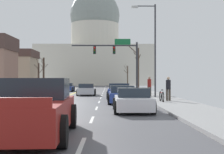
{
  "coord_description": "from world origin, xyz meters",
  "views": [
    {
      "loc": [
        4.16,
        -21.55,
        1.61
      ],
      "look_at": [
        4.84,
        35.55,
        2.14
      ],
      "focal_mm": 51.48,
      "sensor_mm": 36.0,
      "label": 1
    }
  ],
  "objects": [
    {
      "name": "pedestrian_01",
      "position": [
        7.83,
        7.01,
        1.12
      ],
      "size": [
        0.35,
        0.34,
        1.76
      ],
      "color": "#4C4238",
      "rests_on": "ground"
    },
    {
      "name": "bare_tree_03",
      "position": [
        -8.83,
        43.03,
        3.19
      ],
      "size": [
        1.77,
        2.05,
        6.03
      ],
      "color": "#423328",
      "rests_on": "ground"
    },
    {
      "name": "signal_gantry",
      "position": [
        5.34,
        16.82,
        4.68
      ],
      "size": [
        7.91,
        0.41,
        6.4
      ],
      "color": "#28282D",
      "rests_on": "ground"
    },
    {
      "name": "street_lamp_right",
      "position": [
        7.94,
        5.93,
        4.84
      ],
      "size": [
        2.11,
        0.24,
        7.98
      ],
      "color": "#333338",
      "rests_on": "ground"
    },
    {
      "name": "sedan_near_02",
      "position": [
        5.09,
        0.62,
        0.57
      ],
      "size": [
        2.0,
        4.35,
        1.22
      ],
      "color": "navy",
      "rests_on": "ground"
    },
    {
      "name": "pickup_truck_near_04",
      "position": [
        2.02,
        -12.33,
        0.75
      ],
      "size": [
        2.38,
        5.39,
        1.66
      ],
      "color": "maroon",
      "rests_on": "ground"
    },
    {
      "name": "flank_building_01",
      "position": [
        -17.25,
        44.21,
        3.88
      ],
      "size": [
        13.12,
        8.05,
        7.67
      ],
      "color": "tan",
      "rests_on": "ground"
    },
    {
      "name": "bare_tree_00",
      "position": [
        8.42,
        24.34,
        3.44
      ],
      "size": [
        1.62,
        2.59,
        6.41
      ],
      "color": "#423328",
      "rests_on": "ground"
    },
    {
      "name": "pedestrian_00",
      "position": [
        8.42,
        1.12,
        1.08
      ],
      "size": [
        0.35,
        0.34,
        1.7
      ],
      "color": "#4C4238",
      "rests_on": "ground"
    },
    {
      "name": "bicycle_parked",
      "position": [
        7.82,
        0.38,
        0.49
      ],
      "size": [
        0.12,
        1.77,
        0.85
      ],
      "color": "black",
      "rests_on": "ground"
    },
    {
      "name": "sedan_near_03",
      "position": [
        5.4,
        -5.35,
        0.57
      ],
      "size": [
        1.96,
        4.22,
        1.21
      ],
      "color": "silver",
      "rests_on": "ground"
    },
    {
      "name": "sedan_oncoming_00",
      "position": [
        -1.66,
        23.79,
        0.54
      ],
      "size": [
        1.97,
        4.28,
        1.17
      ],
      "color": "navy",
      "rests_on": "ground"
    },
    {
      "name": "sedan_near_01",
      "position": [
        5.1,
        6.26,
        0.61
      ],
      "size": [
        2.16,
        4.38,
        1.32
      ],
      "color": "navy",
      "rests_on": "ground"
    },
    {
      "name": "capitol_building",
      "position": [
        0.0,
        78.51,
        11.46
      ],
      "size": [
        34.47,
        19.66,
        31.91
      ],
      "color": "beige",
      "rests_on": "ground"
    },
    {
      "name": "sedan_oncoming_01",
      "position": [
        -5.2,
        37.27,
        0.55
      ],
      "size": [
        2.22,
        4.52,
        1.13
      ],
      "color": "#B71414",
      "rests_on": "ground"
    },
    {
      "name": "sedan_near_00",
      "position": [
        1.86,
        12.41,
        0.58
      ],
      "size": [
        1.99,
        4.54,
        1.22
      ],
      "color": "silver",
      "rests_on": "ground"
    },
    {
      "name": "ground",
      "position": [
        0.0,
        -0.0,
        0.02
      ],
      "size": [
        20.0,
        180.0,
        0.2
      ],
      "color": "#505055"
    },
    {
      "name": "bare_tree_01",
      "position": [
        -8.97,
        39.02,
        2.67
      ],
      "size": [
        2.03,
        2.64,
        5.79
      ],
      "color": "#423328",
      "rests_on": "ground"
    },
    {
      "name": "bare_tree_02",
      "position": [
        8.34,
        48.08,
        2.57
      ],
      "size": [
        0.97,
        1.61,
        4.95
      ],
      "color": "brown",
      "rests_on": "ground"
    }
  ]
}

